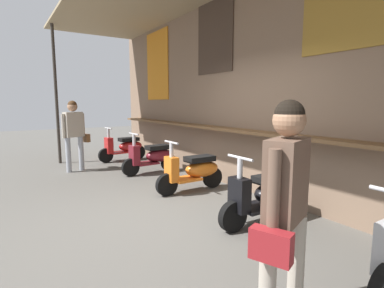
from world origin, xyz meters
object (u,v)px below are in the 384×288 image
at_px(shopper_with_handbag, 74,128).
at_px(scooter_black, 266,195).
at_px(scooter_red, 125,147).
at_px(shopper_browsing, 285,195).
at_px(scooter_maroon, 153,157).
at_px(scooter_orange, 194,170).

bearing_deg(shopper_with_handbag, scooter_black, 179.62).
bearing_deg(scooter_red, scooter_black, 86.12).
xyz_separation_m(shopper_with_handbag, shopper_browsing, (6.13, 0.13, -0.03)).
distance_m(scooter_maroon, shopper_browsing, 5.17).
distance_m(scooter_red, shopper_with_handbag, 1.76).
distance_m(scooter_orange, shopper_browsing, 3.54).
relative_size(scooter_red, shopper_browsing, 0.85).
xyz_separation_m(scooter_maroon, shopper_browsing, (4.95, -1.37, 0.62)).
relative_size(scooter_maroon, scooter_orange, 1.00).
distance_m(scooter_black, shopper_with_handbag, 4.98).
bearing_deg(shopper_browsing, scooter_maroon, 143.12).
bearing_deg(scooter_black, shopper_browsing, 47.63).
height_order(scooter_maroon, scooter_black, same).
height_order(scooter_red, scooter_maroon, same).
bearing_deg(scooter_black, scooter_red, -88.43).
bearing_deg(scooter_black, shopper_with_handbag, -70.81).
relative_size(scooter_orange, shopper_browsing, 0.85).
xyz_separation_m(scooter_red, shopper_with_handbag, (0.67, -1.50, 0.65)).
relative_size(scooter_red, shopper_with_handbag, 0.83).
xyz_separation_m(scooter_red, scooter_black, (5.38, 0.00, 0.00)).
distance_m(scooter_maroon, scooter_orange, 1.75).
height_order(scooter_maroon, shopper_browsing, shopper_browsing).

